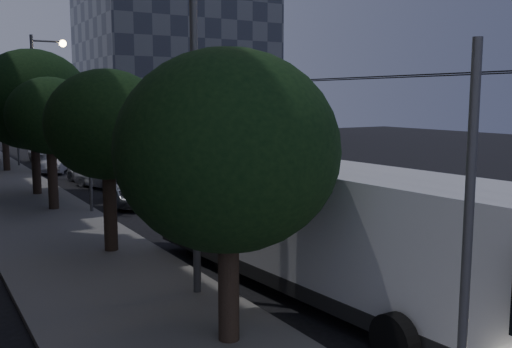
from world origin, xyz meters
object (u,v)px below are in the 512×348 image
object	(u,v)px
car_white_a	(103,176)
streetlamp_near	(209,84)
pickup_silver	(137,189)
car_white_d	(43,153)
car_white_b	(92,173)
trolleybus	(315,225)
car_white_c	(56,163)
streetlamp_far	(41,92)

from	to	relation	value
car_white_a	streetlamp_near	world-z (taller)	streetlamp_near
pickup_silver	car_white_d	distance (m)	21.58
car_white_d	car_white_b	bearing A→B (deg)	-90.80
trolleybus	car_white_a	world-z (taller)	trolleybus
pickup_silver	car_white_d	bearing A→B (deg)	103.14
car_white_a	car_white_d	bearing A→B (deg)	71.96
pickup_silver	car_white_b	world-z (taller)	pickup_silver
trolleybus	car_white_c	world-z (taller)	trolleybus
streetlamp_near	pickup_silver	bearing A→B (deg)	78.71
pickup_silver	streetlamp_near	size ratio (longest dim) A/B	0.58
pickup_silver	car_white_c	world-z (taller)	pickup_silver
car_white_c	car_white_d	world-z (taller)	car_white_d
trolleybus	pickup_silver	xyz separation A→B (m)	(0.20, 14.72, -1.10)
trolleybus	streetlamp_near	world-z (taller)	streetlamp_near
pickup_silver	streetlamp_far	size ratio (longest dim) A/B	0.58
trolleybus	car_white_c	bearing A→B (deg)	86.88
car_white_c	pickup_silver	bearing A→B (deg)	-62.49
car_white_d	streetlamp_near	world-z (taller)	streetlamp_near
car_white_c	car_white_d	size ratio (longest dim) A/B	0.96
car_white_b	car_white_c	bearing A→B (deg)	83.59
trolleybus	car_white_a	bearing A→B (deg)	85.01
car_white_d	streetlamp_near	distance (m)	35.50
car_white_a	car_white_c	world-z (taller)	car_white_a
trolleybus	car_white_d	xyz separation A→B (m)	(-0.09, 36.30, -1.10)
car_white_b	car_white_c	xyz separation A→B (m)	(-0.86, 6.10, 0.07)
pickup_silver	streetlamp_near	xyz separation A→B (m)	(-2.70, -13.52, 4.80)
car_white_c	car_white_d	xyz separation A→B (m)	(0.57, 7.42, 0.05)
car_white_a	car_white_c	distance (m)	8.40
trolleybus	pickup_silver	world-z (taller)	trolleybus
car_white_b	car_white_c	distance (m)	6.16
car_white_a	car_white_b	size ratio (longest dim) A/B	0.96
streetlamp_far	car_white_a	bearing A→B (deg)	-70.12
streetlamp_near	streetlamp_far	bearing A→B (deg)	88.63
car_white_d	streetlamp_far	bearing A→B (deg)	-102.32
car_white_a	pickup_silver	bearing A→B (deg)	-109.11
trolleybus	car_white_c	size ratio (longest dim) A/B	3.24
trolleybus	car_white_d	bearing A→B (deg)	85.72
car_white_d	streetlamp_near	bearing A→B (deg)	-95.97
pickup_silver	car_white_b	distance (m)	8.06
streetlamp_near	car_white_a	bearing A→B (deg)	82.05
pickup_silver	car_white_b	size ratio (longest dim) A/B	1.25
car_white_a	car_white_d	distance (m)	15.78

